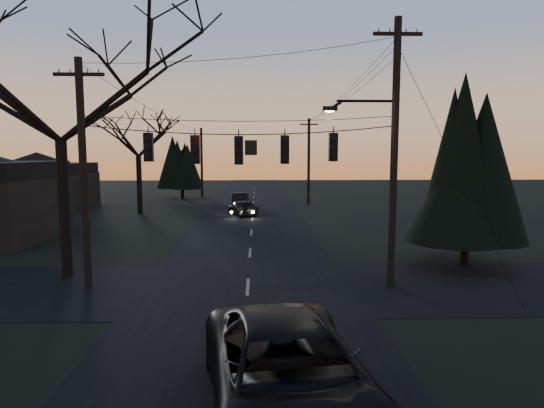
{
  "coord_description": "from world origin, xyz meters",
  "views": [
    {
      "loc": [
        0.36,
        -6.89,
        5.08
      ],
      "look_at": [
        0.89,
        8.86,
        3.32
      ],
      "focal_mm": 30.0,
      "sensor_mm": 36.0,
      "label": 1
    }
  ],
  "objects_px": {
    "suv_near": "(289,376)",
    "sedan_oncoming_a": "(243,208)",
    "utility_pole_left": "(89,289)",
    "sedan_oncoming_b": "(241,200)",
    "utility_pole_far_r": "(308,205)",
    "evergreen_right": "(469,169)",
    "utility_pole_right": "(390,286)",
    "bare_tree_left": "(58,84)",
    "utility_pole_far_l": "(202,197)"
  },
  "relations": [
    {
      "from": "suv_near",
      "to": "sedan_oncoming_a",
      "type": "relative_size",
      "value": 1.71
    },
    {
      "from": "utility_pole_left",
      "to": "sedan_oncoming_b",
      "type": "relative_size",
      "value": 2.05
    },
    {
      "from": "utility_pole_far_r",
      "to": "evergreen_right",
      "type": "bearing_deg",
      "value": -80.21
    },
    {
      "from": "utility_pole_left",
      "to": "suv_near",
      "type": "relative_size",
      "value": 1.3
    },
    {
      "from": "utility_pole_far_r",
      "to": "sedan_oncoming_a",
      "type": "xyz_separation_m",
      "value": [
        -6.3,
        -7.83,
        0.65
      ]
    },
    {
      "from": "utility_pole_far_r",
      "to": "suv_near",
      "type": "bearing_deg",
      "value": -97.06
    },
    {
      "from": "utility_pole_right",
      "to": "utility_pole_far_r",
      "type": "relative_size",
      "value": 1.18
    },
    {
      "from": "utility_pole_right",
      "to": "suv_near",
      "type": "xyz_separation_m",
      "value": [
        -4.55,
        -8.76,
        0.91
      ]
    },
    {
      "from": "bare_tree_left",
      "to": "evergreen_right",
      "type": "xyz_separation_m",
      "value": [
        17.32,
        1.28,
        -3.39
      ]
    },
    {
      "from": "utility_pole_far_l",
      "to": "sedan_oncoming_a",
      "type": "height_order",
      "value": "utility_pole_far_l"
    },
    {
      "from": "evergreen_right",
      "to": "suv_near",
      "type": "height_order",
      "value": "evergreen_right"
    },
    {
      "from": "utility_pole_far_r",
      "to": "suv_near",
      "type": "xyz_separation_m",
      "value": [
        -4.55,
        -36.76,
        0.91
      ]
    },
    {
      "from": "sedan_oncoming_a",
      "to": "utility_pole_far_l",
      "type": "bearing_deg",
      "value": -94.49
    },
    {
      "from": "evergreen_right",
      "to": "sedan_oncoming_a",
      "type": "bearing_deg",
      "value": 121.81
    },
    {
      "from": "utility_pole_right",
      "to": "utility_pole_far_r",
      "type": "distance_m",
      "value": 28.0
    },
    {
      "from": "bare_tree_left",
      "to": "evergreen_right",
      "type": "relative_size",
      "value": 1.46
    },
    {
      "from": "bare_tree_left",
      "to": "utility_pole_far_l",
      "type": "bearing_deg",
      "value": 87.46
    },
    {
      "from": "utility_pole_far_r",
      "to": "suv_near",
      "type": "relative_size",
      "value": 1.3
    },
    {
      "from": "utility_pole_right",
      "to": "utility_pole_far_l",
      "type": "relative_size",
      "value": 1.25
    },
    {
      "from": "evergreen_right",
      "to": "suv_near",
      "type": "distance_m",
      "value": 15.19
    },
    {
      "from": "utility_pole_left",
      "to": "utility_pole_far_l",
      "type": "distance_m",
      "value": 36.0
    },
    {
      "from": "evergreen_right",
      "to": "utility_pole_far_l",
      "type": "bearing_deg",
      "value": 115.64
    },
    {
      "from": "utility_pole_right",
      "to": "evergreen_right",
      "type": "relative_size",
      "value": 1.31
    },
    {
      "from": "utility_pole_far_l",
      "to": "evergreen_right",
      "type": "height_order",
      "value": "evergreen_right"
    },
    {
      "from": "suv_near",
      "to": "sedan_oncoming_b",
      "type": "distance_m",
      "value": 35.05
    },
    {
      "from": "utility_pole_far_r",
      "to": "bare_tree_left",
      "type": "height_order",
      "value": "bare_tree_left"
    },
    {
      "from": "sedan_oncoming_a",
      "to": "sedan_oncoming_b",
      "type": "height_order",
      "value": "sedan_oncoming_b"
    },
    {
      "from": "utility_pole_far_r",
      "to": "sedan_oncoming_a",
      "type": "relative_size",
      "value": 2.23
    },
    {
      "from": "sedan_oncoming_b",
      "to": "utility_pole_left",
      "type": "bearing_deg",
      "value": 81.39
    },
    {
      "from": "suv_near",
      "to": "sedan_oncoming_a",
      "type": "height_order",
      "value": "suv_near"
    },
    {
      "from": "evergreen_right",
      "to": "sedan_oncoming_b",
      "type": "xyz_separation_m",
      "value": [
        -10.96,
        23.16,
        -3.73
      ]
    },
    {
      "from": "utility_pole_left",
      "to": "suv_near",
      "type": "height_order",
      "value": "utility_pole_left"
    },
    {
      "from": "utility_pole_right",
      "to": "utility_pole_left",
      "type": "bearing_deg",
      "value": 180.0
    },
    {
      "from": "utility_pole_far_l",
      "to": "sedan_oncoming_a",
      "type": "bearing_deg",
      "value": -71.81
    },
    {
      "from": "utility_pole_far_r",
      "to": "utility_pole_far_l",
      "type": "xyz_separation_m",
      "value": [
        -11.5,
        8.0,
        0.0
      ]
    },
    {
      "from": "sedan_oncoming_a",
      "to": "suv_near",
      "type": "bearing_deg",
      "value": 70.78
    },
    {
      "from": "utility_pole_far_l",
      "to": "utility_pole_left",
      "type": "bearing_deg",
      "value": -90.0
    },
    {
      "from": "utility_pole_far_l",
      "to": "bare_tree_left",
      "type": "xyz_separation_m",
      "value": [
        -1.51,
        -34.2,
        7.81
      ]
    },
    {
      "from": "utility_pole_far_r",
      "to": "evergreen_right",
      "type": "distance_m",
      "value": 25.68
    },
    {
      "from": "utility_pole_far_l",
      "to": "suv_near",
      "type": "xyz_separation_m",
      "value": [
        6.95,
        -44.76,
        0.91
      ]
    },
    {
      "from": "utility_pole_right",
      "to": "sedan_oncoming_a",
      "type": "xyz_separation_m",
      "value": [
        -6.3,
        20.17,
        0.65
      ]
    },
    {
      "from": "utility_pole_right",
      "to": "bare_tree_left",
      "type": "distance_m",
      "value": 15.28
    },
    {
      "from": "bare_tree_left",
      "to": "sedan_oncoming_b",
      "type": "distance_m",
      "value": 26.23
    },
    {
      "from": "utility_pole_far_l",
      "to": "utility_pole_far_r",
      "type": "bearing_deg",
      "value": -34.82
    },
    {
      "from": "utility_pole_right",
      "to": "utility_pole_far_l",
      "type": "bearing_deg",
      "value": 107.72
    },
    {
      "from": "utility_pole_right",
      "to": "utility_pole_left",
      "type": "xyz_separation_m",
      "value": [
        -11.5,
        0.0,
        0.0
      ]
    },
    {
      "from": "utility_pole_far_l",
      "to": "sedan_oncoming_b",
      "type": "distance_m",
      "value": 10.92
    },
    {
      "from": "evergreen_right",
      "to": "sedan_oncoming_b",
      "type": "relative_size",
      "value": 1.84
    },
    {
      "from": "suv_near",
      "to": "evergreen_right",
      "type": "bearing_deg",
      "value": 45.65
    },
    {
      "from": "utility_pole_far_r",
      "to": "utility_pole_far_l",
      "type": "bearing_deg",
      "value": 145.18
    }
  ]
}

